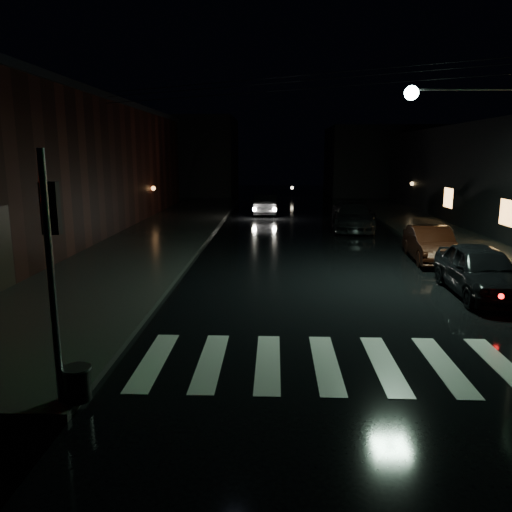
# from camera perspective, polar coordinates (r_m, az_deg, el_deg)

# --- Properties ---
(ground) EXTENTS (120.00, 120.00, 0.00)m
(ground) POSITION_cam_1_polar(r_m,az_deg,el_deg) (10.23, -5.57, -13.05)
(ground) COLOR black
(ground) RESTS_ON ground
(sidewalk_left) EXTENTS (6.00, 44.00, 0.15)m
(sidewalk_left) POSITION_cam_1_polar(r_m,az_deg,el_deg) (24.42, -12.87, 1.44)
(sidewalk_left) COLOR #282826
(sidewalk_left) RESTS_ON ground
(sidewalk_right) EXTENTS (4.00, 44.00, 0.15)m
(sidewalk_right) POSITION_cam_1_polar(r_m,az_deg,el_deg) (25.13, 22.34, 1.14)
(sidewalk_right) COLOR #282826
(sidewalk_right) RESTS_ON ground
(building_left) EXTENTS (10.00, 36.00, 7.00)m
(building_left) POSITION_cam_1_polar(r_m,az_deg,el_deg) (28.52, -26.01, 8.92)
(building_left) COLOR black
(building_left) RESTS_ON ground
(building_far_left) EXTENTS (14.00, 10.00, 8.00)m
(building_far_left) POSITION_cam_1_polar(r_m,az_deg,el_deg) (55.38, -9.82, 11.17)
(building_far_left) COLOR black
(building_far_left) RESTS_ON ground
(building_far_right) EXTENTS (14.00, 10.00, 7.00)m
(building_far_right) POSITION_cam_1_polar(r_m,az_deg,el_deg) (55.68, 15.59, 10.40)
(building_far_right) COLOR black
(building_far_right) RESTS_ON ground
(crosswalk) EXTENTS (9.00, 3.00, 0.01)m
(crosswalk) POSITION_cam_1_polar(r_m,az_deg,el_deg) (10.74, 11.25, -11.97)
(crosswalk) COLOR beige
(crosswalk) RESTS_ON ground
(signal_pole_corner) EXTENTS (0.68, 0.61, 4.20)m
(signal_pole_corner) POSITION_cam_1_polar(r_m,az_deg,el_deg) (8.91, -20.96, -6.94)
(signal_pole_corner) COLOR slate
(signal_pole_corner) RESTS_ON ground
(parked_car_a) EXTENTS (1.94, 4.59, 1.55)m
(parked_car_a) POSITION_cam_1_polar(r_m,az_deg,el_deg) (16.66, 24.27, -1.51)
(parked_car_a) COLOR black
(parked_car_a) RESTS_ON ground
(parked_car_b) EXTENTS (1.73, 4.29, 1.39)m
(parked_car_b) POSITION_cam_1_polar(r_m,az_deg,el_deg) (21.25, 19.33, 1.28)
(parked_car_b) COLOR black
(parked_car_b) RESTS_ON ground
(parked_car_c) EXTENTS (2.73, 5.55, 1.55)m
(parked_car_c) POSITION_cam_1_polar(r_m,az_deg,el_deg) (29.00, 11.07, 4.49)
(parked_car_c) COLOR black
(parked_car_c) RESTS_ON ground
(parked_car_d) EXTENTS (2.32, 4.89, 1.35)m
(parked_car_d) POSITION_cam_1_polar(r_m,az_deg,el_deg) (32.10, 11.03, 4.98)
(parked_car_d) COLOR black
(parked_car_d) RESTS_ON ground
(oncoming_car) EXTENTS (1.67, 4.46, 1.45)m
(oncoming_car) POSITION_cam_1_polar(r_m,az_deg,el_deg) (35.63, 1.18, 5.91)
(oncoming_car) COLOR black
(oncoming_car) RESTS_ON ground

